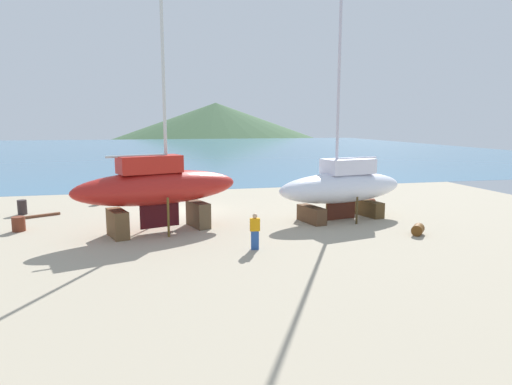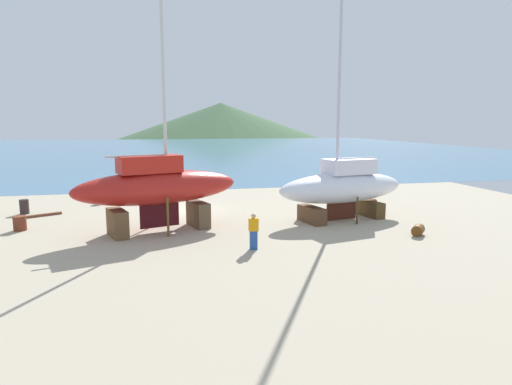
% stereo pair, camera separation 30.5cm
% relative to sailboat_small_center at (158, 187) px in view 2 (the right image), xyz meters
% --- Properties ---
extents(ground_plane, '(52.00, 52.00, 0.00)m').
position_rel_sailboat_small_center_xyz_m(ground_plane, '(1.61, 1.21, -2.37)').
color(ground_plane, tan).
extents(sea_water, '(141.07, 119.77, 0.01)m').
position_rel_sailboat_small_center_xyz_m(sea_water, '(1.61, 74.10, -2.37)').
color(sea_water, teal).
rests_on(sea_water, ground).
extents(headland_hill, '(163.85, 163.85, 28.84)m').
position_rel_sailboat_small_center_xyz_m(headland_hill, '(28.01, 178.79, -2.37)').
color(headland_hill, '#375636').
rests_on(headland_hill, ground).
extents(sailboat_small_center, '(9.07, 4.98, 14.31)m').
position_rel_sailboat_small_center_xyz_m(sailboat_small_center, '(0.00, 0.00, 0.00)').
color(sailboat_small_center, brown).
rests_on(sailboat_small_center, ground).
extents(sailboat_mid_port, '(8.74, 4.49, 13.91)m').
position_rel_sailboat_small_center_xyz_m(sailboat_mid_port, '(10.63, 0.75, -0.40)').
color(sailboat_mid_port, brown).
rests_on(sailboat_mid_port, ground).
extents(worker, '(0.46, 0.28, 1.66)m').
position_rel_sailboat_small_center_xyz_m(worker, '(4.16, -4.38, -1.50)').
color(worker, '#284C94').
rests_on(worker, ground).
extents(barrel_tipped_left, '(0.69, 0.69, 0.78)m').
position_rel_sailboat_small_center_xyz_m(barrel_tipped_left, '(-7.27, 1.80, -1.98)').
color(barrel_tipped_left, maroon).
rests_on(barrel_tipped_left, ground).
extents(barrel_ochre, '(0.89, 0.98, 0.59)m').
position_rel_sailboat_small_center_xyz_m(barrel_ochre, '(-3.97, 9.21, -2.07)').
color(barrel_ochre, brown).
rests_on(barrel_ochre, ground).
extents(barrel_rust_mid, '(0.57, 0.57, 0.91)m').
position_rel_sailboat_small_center_xyz_m(barrel_rust_mid, '(-8.29, 6.51, -1.91)').
color(barrel_rust_mid, '#2D2424').
rests_on(barrel_rust_mid, ground).
extents(barrel_tipped_center, '(0.99, 0.68, 0.54)m').
position_rel_sailboat_small_center_xyz_m(barrel_tipped_center, '(14.03, 4.01, -2.10)').
color(barrel_tipped_center, brown).
rests_on(barrel_tipped_center, ground).
extents(barrel_tar_black, '(0.93, 0.95, 0.56)m').
position_rel_sailboat_small_center_xyz_m(barrel_tar_black, '(12.88, -3.70, -2.09)').
color(barrel_tar_black, '#5E3612').
rests_on(barrel_tar_black, ground).
extents(barrel_tipped_right, '(0.92, 0.97, 0.67)m').
position_rel_sailboat_small_center_xyz_m(barrel_tipped_right, '(-0.47, 8.72, -2.03)').
color(barrel_tipped_right, brown).
rests_on(barrel_tipped_right, ground).
extents(barrel_blue_faded, '(0.65, 0.65, 0.76)m').
position_rel_sailboat_small_center_xyz_m(barrel_blue_faded, '(0.59, 6.08, -1.99)').
color(barrel_blue_faded, brown).
rests_on(barrel_blue_faded, ground).
extents(timber_long_aft, '(0.71, 2.51, 0.14)m').
position_rel_sailboat_small_center_xyz_m(timber_long_aft, '(0.81, 6.29, -2.30)').
color(timber_long_aft, olive).
rests_on(timber_long_aft, ground).
extents(timber_plank_near, '(2.03, 1.22, 0.15)m').
position_rel_sailboat_small_center_xyz_m(timber_plank_near, '(-6.99, 5.48, -2.29)').
color(timber_plank_near, brown).
rests_on(timber_plank_near, ground).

